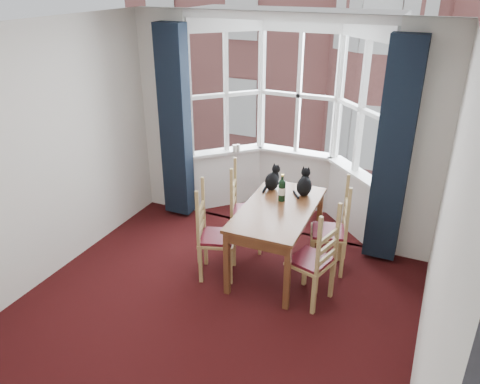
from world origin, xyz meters
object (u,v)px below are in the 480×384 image
Objects in this scene: wine_bottle at (282,189)px; chair_left_far at (241,213)px; cat_left at (272,180)px; cat_right at (304,185)px; dining_table at (278,215)px; chair_left_near at (209,238)px; chair_right_near at (318,265)px; candle_tall at (235,148)px; candle_short at (238,148)px; chair_right_far at (336,233)px.

chair_left_far is at bearing 170.43° from wine_bottle.
cat_right reaches higher than cat_left.
dining_table is 4.47× the size of wine_bottle.
cat_right reaches higher than chair_left_near.
cat_right is at bearing 46.50° from chair_left_near.
chair_right_near is at bearing -45.90° from cat_left.
wine_bottle reaches higher than candle_tall.
cat_right is 1.53m from candle_tall.
chair_left_near is at bearing 179.50° from chair_right_near.
chair_right_near is at bearing -45.70° from candle_short.
candle_short reaches higher than chair_left_far.
wine_bottle is (-0.63, 0.62, 0.47)m from chair_right_near.
candle_tall is at bearing 135.36° from wine_bottle.
cat_right is (-0.46, 0.18, 0.46)m from chair_right_far.
cat_right is at bearing 12.45° from chair_left_far.
candle_short reaches higher than chair_right_far.
candle_tall is 0.05m from candle_short.
chair_right_far is 8.73× the size of candle_short.
chair_left_near is at bearing -74.76° from candle_tall.
chair_right_near is 0.70m from chair_right_far.
cat_left is at bearing 168.95° from chair_right_far.
chair_left_far is 1.22m from candle_short.
candle_tall is (-0.53, 0.99, 0.45)m from chair_left_far.
candle_short is at bearing 115.87° from chair_left_far.
chair_right_near is 1.00× the size of chair_right_far.
candle_short is (-1.71, 1.03, 0.45)m from chair_right_far.
wine_bottle reaches higher than chair_left_near.
candle_tall reaches higher than chair_left_near.
cat_left is (-0.86, 0.17, 0.45)m from chair_right_far.
cat_left is (-0.24, 0.44, 0.22)m from dining_table.
candle_tall reaches higher than chair_right_far.
chair_right_near is 1.09m from cat_right.
chair_left_far is 8.73× the size of candle_short.
cat_right is at bearing 116.87° from chair_right_near.
dining_table is at bearing -156.61° from chair_right_far.
chair_right_far is 2.07m from candle_tall.
dining_table is 1.59× the size of chair_right_near.
chair_left_near is (-0.66, -0.42, -0.23)m from dining_table.
chair_right_far is 2.70× the size of cat_right.
candle_short reaches higher than dining_table.
chair_left_near is 2.87× the size of cat_left.
chair_right_near is (1.20, -0.71, 0.00)m from chair_left_far.
chair_right_far reaches higher than dining_table.
chair_right_far is 0.99m from cat_left.
chair_right_far is (1.22, -0.01, 0.00)m from chair_left_far.
chair_left_near is at bearing -76.26° from candle_short.
chair_right_near is at bearing -35.38° from dining_table.
dining_table is at bearing -109.96° from cat_right.
chair_left_far is 1.40m from chair_right_near.
chair_right_near is 2.81× the size of wine_bottle.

